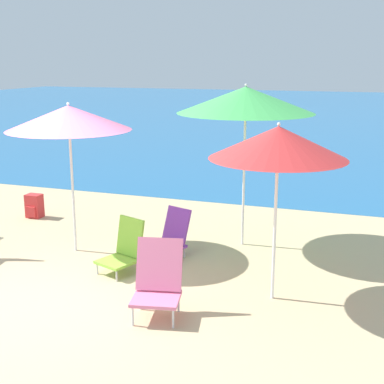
# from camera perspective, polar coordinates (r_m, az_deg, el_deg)

# --- Properties ---
(ground_plane) EXTENTS (60.00, 60.00, 0.00)m
(ground_plane) POSITION_cam_1_polar(r_m,az_deg,el_deg) (6.95, -14.77, -9.75)
(ground_plane) COLOR #C6B284
(sea_water) EXTENTS (60.00, 40.00, 0.01)m
(sea_water) POSITION_cam_1_polar(r_m,az_deg,el_deg) (30.10, 12.11, 8.40)
(sea_water) COLOR #23669E
(sea_water) RESTS_ON ground
(beach_umbrella_green) EXTENTS (1.99, 1.99, 2.41)m
(beach_umbrella_green) POSITION_cam_1_polar(r_m,az_deg,el_deg) (7.78, 5.75, 9.74)
(beach_umbrella_green) COLOR white
(beach_umbrella_green) RESTS_ON ground
(beach_umbrella_pink) EXTENTS (1.75, 1.75, 2.16)m
(beach_umbrella_pink) POSITION_cam_1_polar(r_m,az_deg,el_deg) (7.69, -13.01, 7.71)
(beach_umbrella_pink) COLOR white
(beach_umbrella_pink) RESTS_ON ground
(beach_umbrella_red) EXTENTS (1.54, 1.54, 2.07)m
(beach_umbrella_red) POSITION_cam_1_polar(r_m,az_deg,el_deg) (5.97, 9.18, 5.22)
(beach_umbrella_red) COLOR white
(beach_umbrella_red) RESTS_ON ground
(beach_chair_pink) EXTENTS (0.61, 0.65, 0.82)m
(beach_chair_pink) POSITION_cam_1_polar(r_m,az_deg,el_deg) (5.93, -3.65, -9.31)
(beach_chair_pink) COLOR silver
(beach_chair_pink) RESTS_ON ground
(beach_chair_purple) EXTENTS (0.59, 0.70, 0.69)m
(beach_chair_purple) POSITION_cam_1_polar(r_m,az_deg,el_deg) (7.61, -2.27, -4.76)
(beach_chair_purple) COLOR silver
(beach_chair_purple) RESTS_ON ground
(beach_chair_lime) EXTENTS (0.59, 0.65, 0.70)m
(beach_chair_lime) POSITION_cam_1_polar(r_m,az_deg,el_deg) (7.16, -7.24, -6.01)
(beach_chair_lime) COLOR silver
(beach_chair_lime) RESTS_ON ground
(backpack_red) EXTENTS (0.27, 0.24, 0.42)m
(backpack_red) POSITION_cam_1_polar(r_m,az_deg,el_deg) (9.92, -16.48, -1.45)
(backpack_red) COLOR red
(backpack_red) RESTS_ON ground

